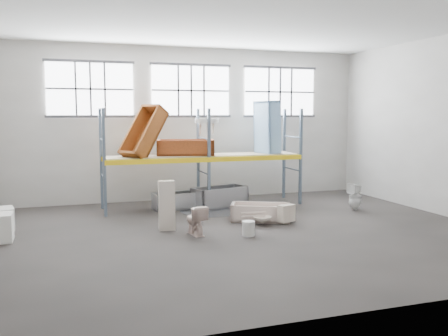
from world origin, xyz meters
name	(u,v)px	position (x,y,z in m)	size (l,w,h in m)	color
floor	(244,234)	(0.00, 0.00, -0.05)	(12.00, 10.00, 0.10)	#403A38
ceiling	(245,17)	(0.00, 0.00, 5.05)	(12.00, 10.00, 0.10)	silver
wall_back	(190,124)	(0.00, 5.05, 2.50)	(12.00, 0.10, 5.00)	#A09B94
wall_front	(374,139)	(0.00, -5.05, 2.50)	(12.00, 0.10, 5.00)	#AAA59D
window_left	(90,89)	(-3.20, 4.94, 3.60)	(2.60, 0.04, 1.60)	white
window_mid	(191,91)	(0.00, 4.94, 3.60)	(2.60, 0.04, 1.60)	white
window_right	(280,92)	(3.20, 4.94, 3.60)	(2.60, 0.04, 1.60)	white
rack_upright_la	(104,163)	(-3.00, 2.90, 1.50)	(0.08, 0.08, 3.00)	slate
rack_upright_lb	(101,159)	(-3.00, 4.10, 1.50)	(0.08, 0.08, 3.00)	slate
rack_upright_ma	(209,160)	(0.00, 2.90, 1.50)	(0.08, 0.08, 3.00)	slate
rack_upright_mb	(198,156)	(0.00, 4.10, 1.50)	(0.08, 0.08, 3.00)	slate
rack_upright_ra	(301,157)	(3.00, 2.90, 1.50)	(0.08, 0.08, 3.00)	slate
rack_upright_rb	(284,154)	(3.00, 4.10, 1.50)	(0.08, 0.08, 3.00)	slate
rack_beam_front	(209,160)	(0.00, 2.90, 1.50)	(6.00, 0.10, 0.14)	yellow
rack_beam_back	(198,156)	(0.00, 4.10, 1.50)	(6.00, 0.10, 0.14)	yellow
shelf_deck	(203,155)	(0.00, 3.50, 1.58)	(5.90, 1.10, 0.03)	gray
wet_patch	(211,211)	(0.00, 2.70, 0.00)	(1.80, 1.80, 0.00)	black
bathtub_beige	(260,212)	(0.87, 1.04, 0.23)	(1.54, 0.73, 0.45)	beige
cistern_spare	(286,213)	(1.36, 0.49, 0.28)	(0.46, 0.22, 0.44)	beige
sink_in_tub	(262,219)	(0.70, 0.50, 0.16)	(0.47, 0.47, 0.16)	silver
toilet_beige	(195,220)	(-1.16, 0.15, 0.35)	(0.40, 0.69, 0.71)	beige
cistern_tall	(167,205)	(-1.71, 0.82, 0.61)	(0.39, 0.25, 1.22)	beige
toilet_white	(355,197)	(4.10, 1.51, 0.40)	(0.36, 0.37, 0.81)	white
steel_tub_left	(176,201)	(-0.90, 3.37, 0.25)	(1.35, 0.63, 0.49)	#ACB0B4
steel_tub_right	(220,197)	(0.45, 3.28, 0.30)	(1.66, 0.78, 0.61)	#B6B8BF
rust_tub_flat	(186,148)	(-0.53, 3.56, 1.82)	(1.71, 0.80, 0.48)	#9C3E18
rust_tub_tilted	(144,133)	(-1.81, 3.49, 2.29)	(1.68, 0.79, 0.47)	brown
sink_on_shelf	(207,139)	(0.04, 3.24, 2.09)	(0.73, 0.57, 0.65)	silver
blue_tub_upright	(267,128)	(2.13, 3.53, 2.40)	(1.70, 0.80, 0.48)	#7DA9D5
bucket	(249,228)	(-0.01, -0.36, 0.17)	(0.30, 0.30, 0.35)	silver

